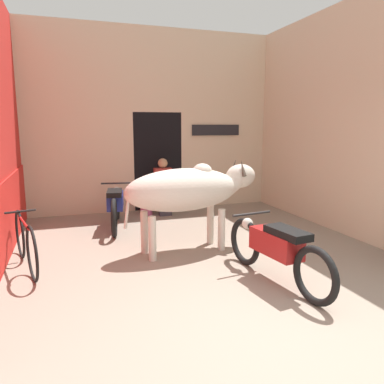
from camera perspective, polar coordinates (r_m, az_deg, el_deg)
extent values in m
plane|color=gray|center=(3.83, 13.73, -19.83)|extent=(30.00, 30.00, 0.00)
cube|color=red|center=(5.72, -26.82, -4.51)|extent=(0.03, 5.42, 1.11)
cube|color=beige|center=(8.57, -6.19, 17.98)|extent=(5.45, 0.18, 1.79)
cube|color=beige|center=(8.33, -16.68, 4.16)|extent=(2.27, 0.18, 2.18)
cube|color=beige|center=(9.04, 4.57, 4.98)|extent=(2.08, 0.18, 2.18)
cube|color=black|center=(8.90, -5.84, 4.88)|extent=(1.09, 0.90, 2.18)
cube|color=black|center=(8.82, 3.65, 9.41)|extent=(1.16, 0.03, 0.24)
cube|color=beige|center=(7.19, 22.18, 10.11)|extent=(0.18, 5.42, 3.97)
ellipsoid|color=beige|center=(5.54, -1.35, 0.34)|extent=(1.86, 0.87, 0.64)
ellipsoid|color=beige|center=(5.63, 1.57, 3.19)|extent=(0.33, 0.30, 0.23)
cylinder|color=beige|center=(5.91, 6.01, 1.38)|extent=(0.45, 0.35, 0.42)
ellipsoid|color=beige|center=(5.98, 7.40, 2.44)|extent=(0.54, 0.37, 0.38)
cylinder|color=beige|center=(5.31, -9.82, -2.48)|extent=(0.13, 0.06, 0.58)
cylinder|color=beige|center=(6.07, 2.81, -4.89)|extent=(0.11, 0.11, 0.64)
cylinder|color=beige|center=(5.76, 4.52, -5.74)|extent=(0.11, 0.11, 0.64)
cylinder|color=beige|center=(5.66, -7.27, -6.07)|extent=(0.11, 0.11, 0.64)
cylinder|color=beige|center=(5.33, -6.06, -7.10)|extent=(0.11, 0.11, 0.64)
cone|color=#473D33|center=(6.05, 6.40, 3.89)|extent=(0.09, 0.18, 0.26)
cone|color=#473D33|center=(5.83, 7.74, 3.62)|extent=(0.09, 0.18, 0.26)
torus|color=black|center=(4.26, 18.24, -12.01)|extent=(0.17, 0.65, 0.65)
torus|color=black|center=(5.22, 8.04, -7.48)|extent=(0.17, 0.65, 0.65)
cube|color=maroon|center=(4.67, 12.67, -7.59)|extent=(0.38, 0.76, 0.28)
cube|color=black|center=(4.47, 14.35, -6.04)|extent=(0.34, 0.61, 0.09)
cylinder|color=black|center=(4.99, 9.10, -3.30)|extent=(0.58, 0.11, 0.03)
sphere|color=silver|center=(5.10, 8.45, -4.77)|extent=(0.15, 0.15, 0.15)
torus|color=black|center=(6.53, -11.78, -3.89)|extent=(0.19, 0.68, 0.67)
torus|color=black|center=(7.75, -11.36, -1.67)|extent=(0.19, 0.68, 0.67)
cube|color=navy|center=(7.10, -11.60, -1.29)|extent=(0.39, 0.73, 0.28)
cube|color=black|center=(6.89, -11.72, -0.12)|extent=(0.35, 0.59, 0.09)
cylinder|color=black|center=(7.54, -11.51, 1.32)|extent=(0.58, 0.13, 0.03)
sphere|color=silver|center=(7.65, -11.45, 0.28)|extent=(0.15, 0.15, 0.15)
torus|color=black|center=(5.01, -23.19, -8.66)|extent=(0.20, 0.69, 0.70)
torus|color=black|center=(5.95, -24.74, -5.85)|extent=(0.20, 0.69, 0.70)
cylinder|color=red|center=(5.40, -24.25, -4.26)|extent=(0.22, 0.79, 0.03)
cylinder|color=black|center=(5.78, -24.87, -2.73)|extent=(0.43, 0.13, 0.03)
cube|color=#3D3842|center=(7.97, -4.12, -2.09)|extent=(0.26, 0.14, 0.43)
cube|color=#3D3842|center=(8.00, -4.31, -0.11)|extent=(0.26, 0.32, 0.11)
cube|color=maroon|center=(8.03, -4.45, 1.81)|extent=(0.37, 0.20, 0.52)
sphere|color=tan|center=(7.98, -4.49, 4.40)|extent=(0.20, 0.20, 0.20)
cylinder|color=#DB6093|center=(8.07, -6.98, -2.10)|extent=(0.26, 0.26, 0.39)
cylinder|color=#DB6093|center=(8.03, -7.01, -0.61)|extent=(0.37, 0.37, 0.04)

